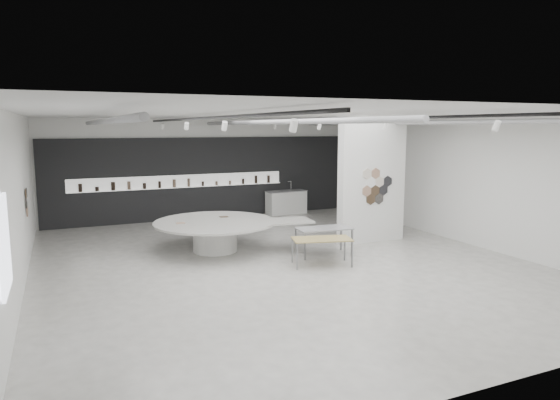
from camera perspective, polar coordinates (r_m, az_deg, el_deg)
name	(u,v)px	position (r m, az deg, el deg)	size (l,w,h in m)	color
room	(276,183)	(12.75, -0.41, 1.94)	(12.02, 14.02, 3.82)	#BBB9B1
back_wall_display	(205,178)	(19.33, -8.62, 2.46)	(11.80, 0.27, 3.10)	black
partition_column	(372,183)	(15.40, 10.44, 1.89)	(2.20, 0.38, 3.60)	white
display_island	(218,231)	(14.23, -7.14, -3.59)	(4.53, 3.75, 0.88)	white
sample_table_wood	(322,240)	(12.74, 4.80, -4.63)	(1.62, 1.10, 0.69)	#9E8A52
sample_table_stone	(324,230)	(13.73, 5.04, -3.45)	(1.53, 0.84, 0.76)	gray
kitchen_counter	(286,202)	(20.22, 0.72, -0.24)	(1.70, 0.76, 1.30)	white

